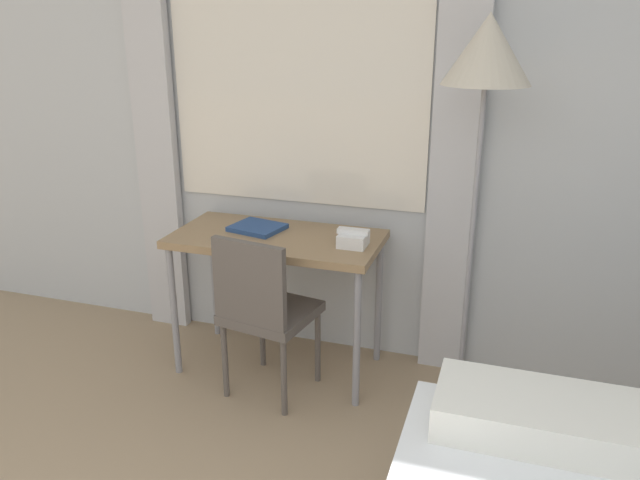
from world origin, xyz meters
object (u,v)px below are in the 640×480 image
at_px(standing_lamp, 485,81).
at_px(telephone, 353,239).
at_px(book, 257,227).
at_px(desk_chair, 264,307).
at_px(desk, 277,249).

bearing_deg(standing_lamp, telephone, 173.43).
height_order(standing_lamp, telephone, standing_lamp).
relative_size(telephone, book, 0.53).
bearing_deg(book, desk_chair, -63.51).
height_order(desk_chair, standing_lamp, standing_lamp).
height_order(desk, telephone, telephone).
height_order(telephone, book, telephone).
distance_m(desk_chair, telephone, 0.54).
bearing_deg(desk, standing_lamp, -5.56).
xyz_separation_m(telephone, book, (-0.54, 0.08, -0.02)).
relative_size(desk, desk_chair, 1.24).
bearing_deg(desk_chair, book, 126.29).
bearing_deg(telephone, standing_lamp, -6.57).
bearing_deg(desk_chair, standing_lamp, 21.17).
distance_m(desk, desk_chair, 0.35).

